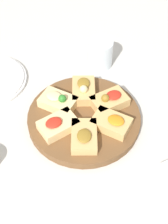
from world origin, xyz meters
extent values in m
plane|color=beige|center=(0.00, 0.00, 0.00)|extent=(3.00, 3.00, 0.00)
cylinder|color=brown|center=(0.00, 0.00, 0.01)|extent=(0.32, 0.32, 0.02)
cube|color=tan|center=(-0.03, -0.08, 0.04)|extent=(0.10, 0.12, 0.03)
ellipsoid|color=olive|center=(-0.03, -0.09, 0.06)|extent=(0.05, 0.06, 0.01)
cube|color=tan|center=(0.06, -0.06, 0.04)|extent=(0.12, 0.12, 0.03)
ellipsoid|color=orange|center=(0.06, -0.07, 0.06)|extent=(0.06, 0.06, 0.01)
cube|color=tan|center=(0.08, 0.01, 0.04)|extent=(0.11, 0.08, 0.03)
ellipsoid|color=red|center=(0.10, 0.01, 0.06)|extent=(0.05, 0.04, 0.01)
sphere|color=olive|center=(0.07, 0.01, 0.06)|extent=(0.02, 0.02, 0.02)
cube|color=tan|center=(0.03, 0.08, 0.04)|extent=(0.10, 0.12, 0.03)
ellipsoid|color=olive|center=(0.03, 0.09, 0.06)|extent=(0.05, 0.06, 0.01)
sphere|color=beige|center=(0.02, 0.06, 0.06)|extent=(0.02, 0.02, 0.02)
cube|color=#E5C689|center=(-0.06, 0.06, 0.04)|extent=(0.12, 0.12, 0.03)
ellipsoid|color=beige|center=(-0.06, 0.07, 0.06)|extent=(0.06, 0.06, 0.01)
sphere|color=#2D7A28|center=(-0.05, 0.05, 0.06)|extent=(0.02, 0.02, 0.02)
cube|color=#E5C689|center=(-0.08, -0.02, 0.04)|extent=(0.11, 0.09, 0.03)
ellipsoid|color=red|center=(-0.09, -0.02, 0.06)|extent=(0.05, 0.05, 0.01)
cylinder|color=silver|center=(0.14, 0.21, 0.05)|extent=(0.08, 0.08, 0.09)
camera|label=1|loc=(-0.21, -0.53, 0.71)|focal=50.00mm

